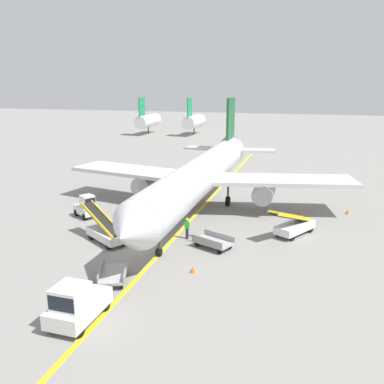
% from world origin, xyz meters
% --- Properties ---
extents(ground_plane, '(300.00, 300.00, 0.00)m').
position_xyz_m(ground_plane, '(0.00, 0.00, 0.00)').
color(ground_plane, gray).
extents(taxi_line_yellow, '(1.45, 80.00, 0.01)m').
position_xyz_m(taxi_line_yellow, '(1.97, 5.00, 0.00)').
color(taxi_line_yellow, yellow).
rests_on(taxi_line_yellow, ground).
extents(airliner, '(28.61, 35.24, 10.10)m').
position_xyz_m(airliner, '(1.96, 11.25, 3.42)').
color(airliner, silver).
rests_on(airliner, ground).
extents(pushback_tug, '(1.94, 3.62, 2.20)m').
position_xyz_m(pushback_tug, '(1.24, -9.78, 0.99)').
color(pushback_tug, silver).
rests_on(pushback_tug, ground).
extents(baggage_tug_near_wing, '(2.72, 2.39, 2.10)m').
position_xyz_m(baggage_tug_near_wing, '(-7.31, 5.48, 0.93)').
color(baggage_tug_near_wing, silver).
rests_on(baggage_tug_near_wing, ground).
extents(belt_loader_forward_hold, '(4.89, 3.74, 2.59)m').
position_xyz_m(belt_loader_forward_hold, '(-2.71, 0.56, 0.78)').
color(belt_loader_forward_hold, silver).
rests_on(belt_loader_forward_hold, ground).
extents(belt_loader_aft_hold, '(3.54, 4.97, 2.59)m').
position_xyz_m(belt_loader_aft_hold, '(10.89, 6.31, 0.78)').
color(belt_loader_aft_hold, silver).
rests_on(belt_loader_aft_hold, ground).
extents(baggage_cart_loaded, '(3.76, 2.56, 0.94)m').
position_xyz_m(baggage_cart_loaded, '(5.38, 1.76, 0.47)').
color(baggage_cart_loaded, '#A5A5A8').
rests_on(baggage_cart_loaded, ground).
extents(baggage_cart_empty_trailing, '(2.43, 3.80, 0.94)m').
position_xyz_m(baggage_cart_empty_trailing, '(0.88, -5.15, 0.47)').
color(baggage_cart_empty_trailing, '#A5A5A8').
rests_on(baggage_cart_empty_trailing, ground).
extents(ground_crew_marshaller, '(0.36, 0.24, 1.70)m').
position_xyz_m(ground_crew_marshaller, '(3.00, 3.00, 0.91)').
color(ground_crew_marshaller, '#26262D').
rests_on(ground_crew_marshaller, ground).
extents(safety_cone_nose_left, '(0.36, 0.36, 0.44)m').
position_xyz_m(safety_cone_nose_left, '(5.17, -2.66, 0.22)').
color(safety_cone_nose_left, orange).
rests_on(safety_cone_nose_left, ground).
extents(safety_cone_nose_right, '(0.36, 0.36, 0.44)m').
position_xyz_m(safety_cone_nose_right, '(15.35, 13.41, 0.22)').
color(safety_cone_nose_right, orange).
rests_on(safety_cone_nose_right, ground).
extents(safety_cone_wingtip_left, '(0.36, 0.36, 0.44)m').
position_xyz_m(safety_cone_wingtip_left, '(-4.27, 6.85, 0.22)').
color(safety_cone_wingtip_left, orange).
rests_on(safety_cone_wingtip_left, ground).
extents(safety_cone_wingtip_right, '(0.36, 0.36, 0.44)m').
position_xyz_m(safety_cone_wingtip_right, '(-0.56, 11.43, 0.22)').
color(safety_cone_wingtip_right, orange).
rests_on(safety_cone_wingtip_right, ground).
extents(safety_cone_tail_area, '(0.36, 0.36, 0.44)m').
position_xyz_m(safety_cone_tail_area, '(11.04, 12.17, 0.22)').
color(safety_cone_tail_area, orange).
rests_on(safety_cone_tail_area, ground).
extents(distant_aircraft_far_left, '(3.00, 10.10, 8.80)m').
position_xyz_m(distant_aircraft_far_left, '(-27.36, 67.40, 3.22)').
color(distant_aircraft_far_left, silver).
rests_on(distant_aircraft_far_left, ground).
extents(distant_aircraft_mid_left, '(3.00, 10.10, 8.80)m').
position_xyz_m(distant_aircraft_mid_left, '(-16.25, 69.05, 3.22)').
color(distant_aircraft_mid_left, silver).
rests_on(distant_aircraft_mid_left, ground).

